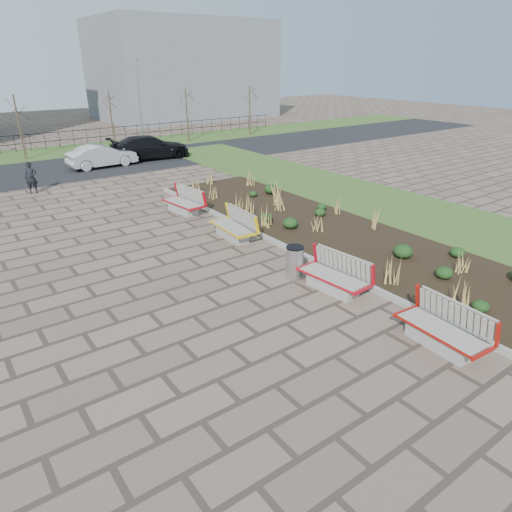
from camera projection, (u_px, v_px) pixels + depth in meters
ground at (281, 351)px, 10.17m from camera, size 120.00×120.00×0.00m
planting_bed at (326, 231)px, 17.24m from camera, size 4.50×18.00×0.10m
planting_curb at (278, 243)px, 15.97m from camera, size 0.16×18.00×0.15m
grass_verge_near at (405, 209)px, 19.83m from camera, size 5.00×38.00×0.04m
grass_verge_far at (21, 156)px, 30.93m from camera, size 80.00×5.00×0.04m
road at (42, 172)px, 26.48m from camera, size 80.00×7.00×0.02m
bench_a at (441, 328)px, 10.14m from camera, size 1.04×2.15×1.00m
bench_b at (333, 275)px, 12.66m from camera, size 1.09×2.17×1.00m
bench_c at (232, 225)px, 16.43m from camera, size 1.03×2.15×1.00m
bench_d at (183, 201)px, 19.25m from camera, size 1.13×2.19×1.00m
litter_bin at (295, 263)px, 13.40m from camera, size 0.51×0.51×0.99m
pedestrian at (31, 178)px, 22.00m from camera, size 0.66×0.56×1.54m
car_silver at (102, 156)px, 27.43m from camera, size 4.12×1.61×1.34m
car_black at (150, 147)px, 29.70m from camera, size 5.31×2.51×1.50m
tree_c at (20, 128)px, 29.02m from camera, size 1.40×1.40×4.00m
tree_d at (112, 121)px, 32.27m from camera, size 1.40×1.40×4.00m
tree_e at (187, 115)px, 35.52m from camera, size 1.40×1.40×4.00m
tree_f at (250, 111)px, 38.78m from camera, size 1.40×1.40×4.00m
lamp_east at (140, 105)px, 32.59m from camera, size 0.24×0.60×6.00m
railing_fence at (15, 144)px, 31.79m from camera, size 44.00×0.10×1.20m
building_grey at (183, 70)px, 50.19m from camera, size 18.00×12.00×10.00m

